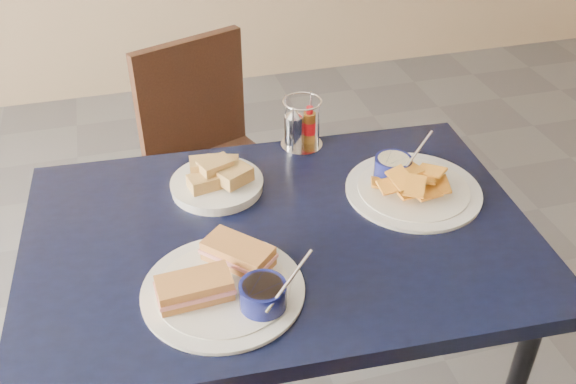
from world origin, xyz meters
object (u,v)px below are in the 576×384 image
object	(u,v)px
chair_far	(216,146)
sandwich_plate	(227,282)
plantain_plate	(408,183)
condiment_caddy	(300,127)
dining_table	(280,256)
bread_basket	(217,180)

from	to	relation	value
chair_far	sandwich_plate	distance (m)	1.03
plantain_plate	condiment_caddy	size ratio (longest dim) A/B	2.36
plantain_plate	dining_table	bearing A→B (deg)	-168.12
plantain_plate	condiment_caddy	xyz separation A→B (m)	(-0.19, 0.26, 0.04)
dining_table	condiment_caddy	size ratio (longest dim) A/B	8.45
dining_table	chair_far	bearing A→B (deg)	90.68
plantain_plate	bread_basket	size ratio (longest dim) A/B	1.49
dining_table	chair_far	world-z (taller)	chair_far
dining_table	plantain_plate	bearing A→B (deg)	11.88
chair_far	sandwich_plate	size ratio (longest dim) A/B	2.58
sandwich_plate	chair_far	bearing A→B (deg)	82.05
chair_far	condiment_caddy	bearing A→B (deg)	-72.90
condiment_caddy	bread_basket	bearing A→B (deg)	-150.77
sandwich_plate	bread_basket	world-z (taller)	sandwich_plate
dining_table	plantain_plate	xyz separation A→B (m)	(0.33, 0.07, 0.09)
chair_far	plantain_plate	bearing A→B (deg)	-65.43
dining_table	condiment_caddy	bearing A→B (deg)	66.59
dining_table	sandwich_plate	distance (m)	0.23
plantain_plate	bread_basket	bearing A→B (deg)	164.54
bread_basket	condiment_caddy	bearing A→B (deg)	29.23
sandwich_plate	bread_basket	distance (m)	0.35
dining_table	condiment_caddy	distance (m)	0.38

